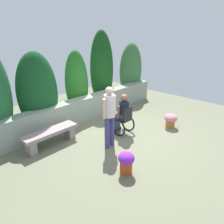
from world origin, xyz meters
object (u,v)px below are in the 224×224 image
stone_bench (51,135)px  person_in_wheelchair (123,115)px  person_standing_companion (109,113)px  flower_pot_terracotta_by_wall (126,161)px  flower_pot_purple_near (171,120)px

stone_bench → person_in_wheelchair: 2.26m
person_standing_companion → person_in_wheelchair: bearing=5.4°
person_standing_companion → flower_pot_terracotta_by_wall: (-0.59, -1.09, -0.71)m
flower_pot_purple_near → flower_pot_terracotta_by_wall: flower_pot_terracotta_by_wall is taller
person_standing_companion → stone_bench: bearing=118.2°
person_in_wheelchair → stone_bench: bearing=142.3°
stone_bench → flower_pot_terracotta_by_wall: size_ratio=2.96×
person_in_wheelchair → person_standing_companion: bearing=-173.1°
flower_pot_purple_near → flower_pot_terracotta_by_wall: bearing=-171.4°
stone_bench → flower_pot_terracotta_by_wall: 2.45m
stone_bench → flower_pot_purple_near: size_ratio=3.36×
flower_pot_purple_near → stone_bench: bearing=150.7°
stone_bench → person_in_wheelchair: (1.99, -1.02, 0.30)m
flower_pot_purple_near → flower_pot_terracotta_by_wall: 2.99m
person_in_wheelchair → flower_pot_purple_near: person_in_wheelchair is taller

